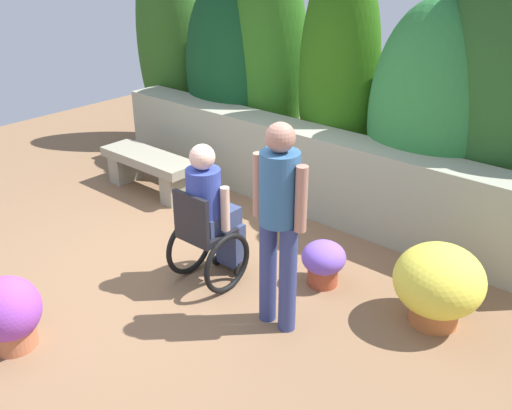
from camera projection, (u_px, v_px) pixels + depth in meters
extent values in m
plane|color=brown|center=(180.00, 276.00, 5.37)|extent=(11.29, 11.29, 0.00)
cube|color=#999B85|center=(307.00, 169.00, 6.52)|extent=(5.59, 0.46, 0.95)
ellipsoid|color=#2D5D1E|center=(170.00, 40.00, 8.24)|extent=(1.12, 0.79, 3.02)
ellipsoid|color=#11411F|center=(230.00, 71.00, 7.56)|extent=(1.36, 0.95, 2.50)
ellipsoid|color=#2C671A|center=(266.00, 57.00, 7.22)|extent=(1.12, 0.78, 2.97)
ellipsoid|color=#285D10|center=(338.00, 78.00, 6.50)|extent=(0.99, 0.69, 2.81)
ellipsoid|color=#2E7938|center=(427.00, 118.00, 5.88)|extent=(1.28, 0.90, 2.37)
ellipsoid|color=#265421|center=(495.00, 89.00, 5.47)|extent=(1.14, 0.79, 3.10)
cube|color=gray|center=(125.00, 167.00, 7.37)|extent=(0.20, 0.38, 0.36)
cube|color=gray|center=(177.00, 187.00, 6.79)|extent=(0.20, 0.38, 0.36)
cube|color=gray|center=(149.00, 159.00, 6.98)|extent=(1.34, 0.44, 0.11)
cube|color=black|center=(207.00, 233.00, 5.09)|extent=(0.40, 0.40, 0.06)
cube|color=black|center=(191.00, 216.00, 4.87)|extent=(0.40, 0.04, 0.40)
cube|color=black|center=(233.00, 258.00, 5.48)|extent=(0.28, 0.12, 0.03)
torus|color=black|center=(190.00, 246.00, 5.32)|extent=(0.05, 0.56, 0.56)
torus|color=black|center=(227.00, 263.00, 5.04)|extent=(0.05, 0.56, 0.56)
cylinder|color=black|center=(217.00, 260.00, 5.53)|extent=(0.03, 0.10, 0.10)
cylinder|color=black|center=(239.00, 270.00, 5.37)|extent=(0.03, 0.10, 0.10)
cube|color=navy|center=(215.00, 218.00, 5.11)|extent=(0.30, 0.40, 0.16)
cube|color=navy|center=(231.00, 243.00, 5.39)|extent=(0.26, 0.14, 0.43)
cylinder|color=#33429E|center=(204.00, 197.00, 4.92)|extent=(0.30, 0.30, 0.50)
cylinder|color=beige|center=(194.00, 197.00, 5.11)|extent=(0.08, 0.08, 0.40)
cylinder|color=beige|center=(225.00, 209.00, 4.88)|extent=(0.08, 0.08, 0.40)
sphere|color=beige|center=(202.00, 157.00, 4.76)|extent=(0.22, 0.22, 0.22)
cylinder|color=navy|center=(268.00, 270.00, 4.60)|extent=(0.14, 0.14, 0.93)
cylinder|color=navy|center=(288.00, 279.00, 4.48)|extent=(0.14, 0.14, 0.93)
cylinder|color=#33608F|center=(279.00, 188.00, 4.22)|extent=(0.30, 0.30, 0.56)
cylinder|color=#AD7562|center=(259.00, 185.00, 4.35)|extent=(0.09, 0.09, 0.51)
cylinder|color=#AD7562|center=(301.00, 199.00, 4.11)|extent=(0.09, 0.09, 0.51)
sphere|color=#AD7562|center=(280.00, 137.00, 4.05)|extent=(0.22, 0.22, 0.22)
cylinder|color=#AB4A2F|center=(323.00, 274.00, 5.22)|extent=(0.28, 0.28, 0.19)
ellipsoid|color=#3C6429|center=(323.00, 262.00, 5.16)|extent=(0.31, 0.31, 0.10)
ellipsoid|color=#8055D5|center=(324.00, 257.00, 5.14)|extent=(0.40, 0.40, 0.30)
cylinder|color=#BB6744|center=(14.00, 334.00, 4.43)|extent=(0.34, 0.34, 0.20)
ellipsoid|color=#24561A|center=(10.00, 317.00, 4.36)|extent=(0.38, 0.38, 0.18)
ellipsoid|color=purple|center=(8.00, 309.00, 4.33)|extent=(0.49, 0.49, 0.50)
cylinder|color=#B86633|center=(434.00, 309.00, 4.69)|extent=(0.39, 0.39, 0.24)
ellipsoid|color=#265111|center=(437.00, 289.00, 4.61)|extent=(0.43, 0.43, 0.20)
ellipsoid|color=yellow|center=(439.00, 280.00, 4.57)|extent=(0.72, 0.72, 0.58)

